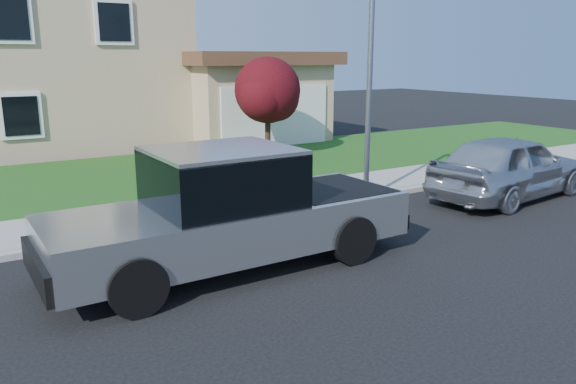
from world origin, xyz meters
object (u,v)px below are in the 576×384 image
(ornamental_tree, at_px, (268,93))
(trash_bin, at_px, (271,167))
(street_lamp, at_px, (371,73))
(pickup_truck, at_px, (230,212))
(woman, at_px, (260,187))
(sedan, at_px, (510,166))

(ornamental_tree, height_order, trash_bin, ornamental_tree)
(trash_bin, distance_m, street_lamp, 3.49)
(pickup_truck, relative_size, woman, 3.73)
(ornamental_tree, xyz_separation_m, street_lamp, (-1.04, -6.52, 0.85))
(ornamental_tree, bearing_deg, trash_bin, -119.19)
(sedan, relative_size, trash_bin, 4.32)
(woman, bearing_deg, street_lamp, 162.31)
(trash_bin, bearing_deg, woman, -118.54)
(trash_bin, relative_size, street_lamp, 0.20)
(pickup_truck, relative_size, trash_bin, 5.61)
(sedan, xyz_separation_m, trash_bin, (-4.83, 3.47, -0.10))
(street_lamp, bearing_deg, woman, -156.54)
(ornamental_tree, distance_m, trash_bin, 5.31)
(ornamental_tree, bearing_deg, woman, -121.22)
(ornamental_tree, bearing_deg, street_lamp, -99.08)
(street_lamp, bearing_deg, trash_bin, 148.24)
(pickup_truck, height_order, trash_bin, pickup_truck)
(sedan, bearing_deg, street_lamp, 61.57)
(pickup_truck, height_order, sedan, pickup_truck)
(woman, relative_size, street_lamp, 0.31)
(trash_bin, bearing_deg, sedan, -28.97)
(woman, xyz_separation_m, street_lamp, (2.90, -0.01, 2.32))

